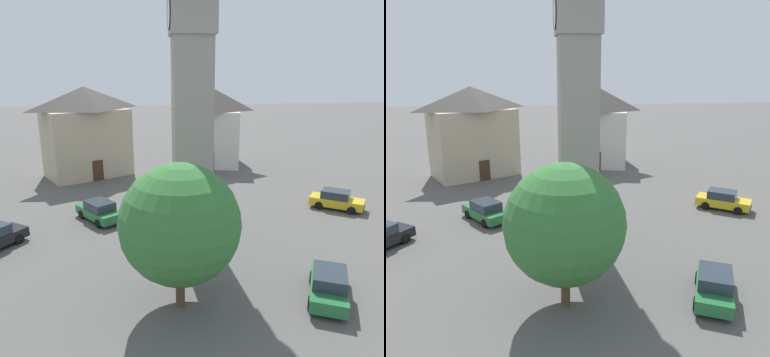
{
  "view_description": "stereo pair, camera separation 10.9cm",
  "coord_description": "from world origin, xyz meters",
  "views": [
    {
      "loc": [
        23.96,
        -3.28,
        10.9
      ],
      "look_at": [
        0.0,
        0.0,
        4.02
      ],
      "focal_mm": 36.0,
      "sensor_mm": 36.0,
      "label": 1
    },
    {
      "loc": [
        23.98,
        -3.17,
        10.9
      ],
      "look_at": [
        0.0,
        0.0,
        4.02
      ],
      "focal_mm": 36.0,
      "sensor_mm": 36.0,
      "label": 2
    }
  ],
  "objects": [
    {
      "name": "ground_plane",
      "position": [
        0.0,
        0.0,
        0.0
      ],
      "size": [
        200.0,
        200.0,
        0.0
      ],
      "primitive_type": "plane",
      "color": "#565451"
    },
    {
      "name": "clock_tower",
      "position": [
        0.0,
        0.0,
        13.14
      ],
      "size": [
        3.58,
        3.58,
        22.41
      ],
      "color": "gray",
      "rests_on": "ground"
    },
    {
      "name": "car_blue_kerb",
      "position": [
        -3.59,
        -6.48,
        0.76
      ],
      "size": [
        4.33,
        3.78,
        1.53
      ],
      "color": "#236B38",
      "rests_on": "ground"
    },
    {
      "name": "car_red_corner",
      "position": [
        8.35,
        5.62,
        0.76
      ],
      "size": [
        4.45,
        3.33,
        1.53
      ],
      "color": "#236B38",
      "rests_on": "ground"
    },
    {
      "name": "car_white_side",
      "position": [
        -3.57,
        12.28,
        0.76
      ],
      "size": [
        3.79,
        4.33,
        1.53
      ],
      "color": "gold",
      "rests_on": "ground"
    },
    {
      "name": "pedestrian",
      "position": [
        -3.22,
        -3.2,
        1.01
      ],
      "size": [
        0.51,
        0.36,
        1.69
      ],
      "color": "#706656",
      "rests_on": "ground"
    },
    {
      "name": "tree",
      "position": [
        7.93,
        -1.65,
        4.18
      ],
      "size": [
        5.59,
        5.59,
        6.98
      ],
      "color": "brown",
      "rests_on": "ground"
    },
    {
      "name": "building_shop_left",
      "position": [
        -19.93,
        4.96,
        4.56
      ],
      "size": [
        7.45,
        8.15,
        8.95
      ],
      "color": "beige",
      "rests_on": "ground"
    },
    {
      "name": "building_terrace_right",
      "position": [
        -16.87,
        -8.78,
        4.71
      ],
      "size": [
        8.7,
        10.05,
        9.25
      ],
      "color": "tan",
      "rests_on": "ground"
    }
  ]
}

